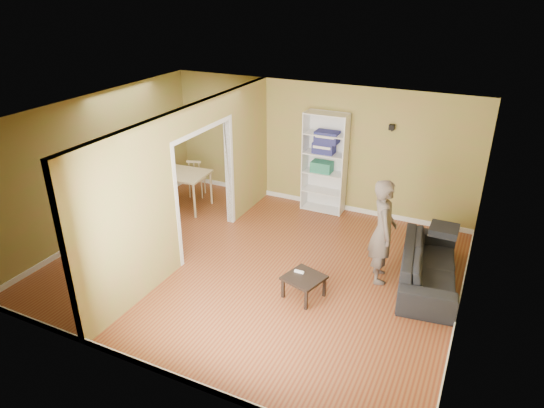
# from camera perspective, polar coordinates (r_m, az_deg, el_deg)

# --- Properties ---
(room_shell) EXTENTS (6.50, 6.50, 6.50)m
(room_shell) POSITION_cam_1_polar(r_m,az_deg,el_deg) (7.70, -1.98, 1.05)
(room_shell) COLOR brown
(room_shell) RESTS_ON ground
(partition) EXTENTS (0.22, 5.50, 2.60)m
(partition) POSITION_cam_1_polar(r_m,az_deg,el_deg) (8.28, -9.39, 2.48)
(partition) COLOR #A6834B
(partition) RESTS_ON ground
(wall_speaker) EXTENTS (0.10, 0.10, 0.10)m
(wall_speaker) POSITION_cam_1_polar(r_m,az_deg,el_deg) (9.45, 13.91, 8.76)
(wall_speaker) COLOR black
(wall_speaker) RESTS_ON room_shell
(sofa) EXTENTS (2.24, 1.19, 0.81)m
(sofa) POSITION_cam_1_polar(r_m,az_deg,el_deg) (8.05, 18.06, -6.29)
(sofa) COLOR black
(sofa) RESTS_ON ground
(person) EXTENTS (0.88, 0.79, 2.01)m
(person) POSITION_cam_1_polar(r_m,az_deg,el_deg) (7.67, 13.02, -2.17)
(person) COLOR slate
(person) RESTS_ON ground
(bookshelf) EXTENTS (0.87, 0.38, 2.07)m
(bookshelf) POSITION_cam_1_polar(r_m,az_deg,el_deg) (9.94, 6.32, 4.90)
(bookshelf) COLOR white
(bookshelf) RESTS_ON ground
(paper_box_teal) EXTENTS (0.42, 0.27, 0.22)m
(paper_box_teal) POSITION_cam_1_polar(r_m,az_deg,el_deg) (9.94, 5.88, 4.39)
(paper_box_teal) COLOR #165E5F
(paper_box_teal) RESTS_ON bookshelf
(paper_box_navy_b) EXTENTS (0.43, 0.28, 0.22)m
(paper_box_navy_b) POSITION_cam_1_polar(r_m,az_deg,el_deg) (9.79, 6.13, 6.60)
(paper_box_navy_b) COLOR navy
(paper_box_navy_b) RESTS_ON bookshelf
(paper_box_navy_c) EXTENTS (0.46, 0.30, 0.24)m
(paper_box_navy_c) POSITION_cam_1_polar(r_m,az_deg,el_deg) (9.70, 6.50, 7.93)
(paper_box_navy_c) COLOR navy
(paper_box_navy_c) RESTS_ON bookshelf
(coffee_table) EXTENTS (0.54, 0.54, 0.36)m
(coffee_table) POSITION_cam_1_polar(r_m,az_deg,el_deg) (7.40, 3.78, -8.87)
(coffee_table) COLOR black
(coffee_table) RESTS_ON ground
(game_controller) EXTENTS (0.15, 0.04, 0.03)m
(game_controller) POSITION_cam_1_polar(r_m,az_deg,el_deg) (7.46, 3.21, -7.95)
(game_controller) COLOR white
(game_controller) RESTS_ON coffee_table
(dining_table) EXTENTS (1.24, 0.82, 0.77)m
(dining_table) POSITION_cam_1_polar(r_m,az_deg,el_deg) (10.29, -11.00, 3.26)
(dining_table) COLOR tan
(dining_table) RESTS_ON ground
(chair_left) EXTENTS (0.56, 0.56, 0.94)m
(chair_left) POSITION_cam_1_polar(r_m,az_deg,el_deg) (10.78, -13.97, 2.70)
(chair_left) COLOR tan
(chair_left) RESTS_ON ground
(chair_near) EXTENTS (0.54, 0.54, 0.95)m
(chair_near) POSITION_cam_1_polar(r_m,az_deg,el_deg) (9.90, -12.87, 0.83)
(chair_near) COLOR tan
(chair_near) RESTS_ON ground
(chair_far) EXTENTS (0.52, 0.52, 0.88)m
(chair_far) POSITION_cam_1_polar(r_m,az_deg,el_deg) (10.86, -8.86, 3.16)
(chair_far) COLOR tan
(chair_far) RESTS_ON ground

